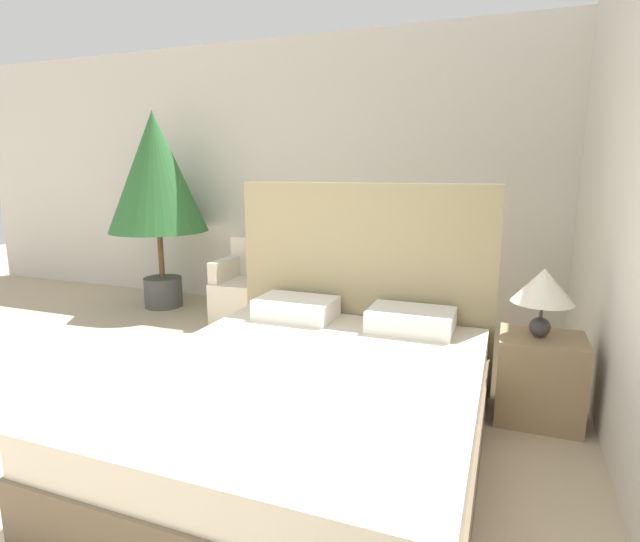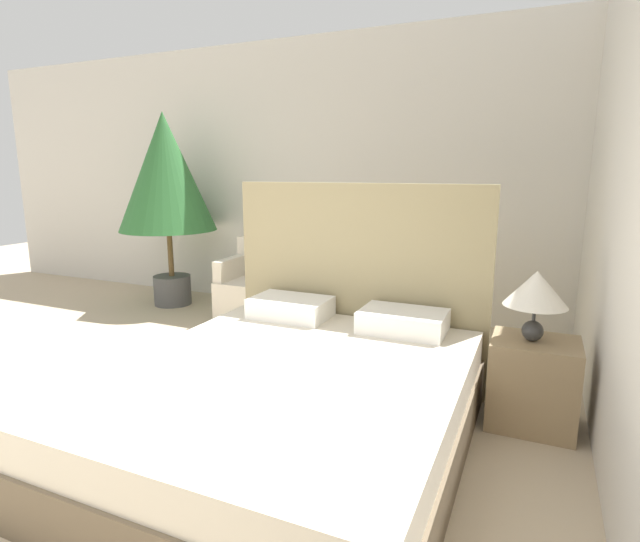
# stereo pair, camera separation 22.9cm
# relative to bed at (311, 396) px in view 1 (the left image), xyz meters

# --- Properties ---
(wall_back) EXTENTS (10.00, 0.06, 2.90)m
(wall_back) POSITION_rel_bed_xyz_m (-0.88, 2.74, 1.16)
(wall_back) COLOR silver
(wall_back) RESTS_ON ground_plane
(bed) EXTENTS (1.85, 2.19, 1.44)m
(bed) POSITION_rel_bed_xyz_m (0.00, 0.00, 0.00)
(bed) COLOR brown
(bed) RESTS_ON ground_plane
(armchair_near_window_left) EXTENTS (0.60, 0.61, 0.83)m
(armchair_near_window_left) POSITION_rel_bed_xyz_m (-1.49, 1.97, -0.01)
(armchair_near_window_left) COLOR beige
(armchair_near_window_left) RESTS_ON ground_plane
(armchair_near_window_right) EXTENTS (0.61, 0.62, 0.83)m
(armchair_near_window_right) POSITION_rel_bed_xyz_m (-0.56, 1.97, -0.01)
(armchair_near_window_right) COLOR beige
(armchair_near_window_right) RESTS_ON ground_plane
(potted_palm) EXTENTS (1.07, 1.07, 2.15)m
(potted_palm) POSITION_rel_bed_xyz_m (-2.65, 2.12, 1.16)
(potted_palm) COLOR #4C4C4C
(potted_palm) RESTS_ON ground_plane
(nightstand) EXTENTS (0.49, 0.42, 0.54)m
(nightstand) POSITION_rel_bed_xyz_m (1.20, 0.77, -0.02)
(nightstand) COLOR #937A56
(nightstand) RESTS_ON ground_plane
(table_lamp) EXTENTS (0.36, 0.36, 0.42)m
(table_lamp) POSITION_rel_bed_xyz_m (1.18, 0.75, 0.55)
(table_lamp) COLOR #333333
(table_lamp) RESTS_ON nightstand
(side_table) EXTENTS (0.33, 0.33, 0.48)m
(side_table) POSITION_rel_bed_xyz_m (-1.02, 1.96, -0.05)
(side_table) COLOR brown
(side_table) RESTS_ON ground_plane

